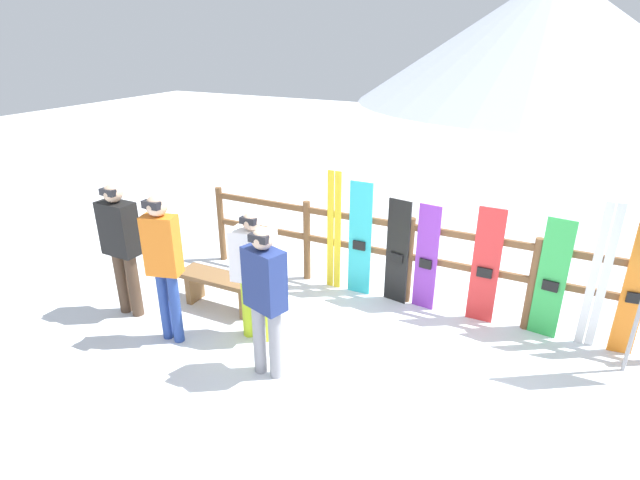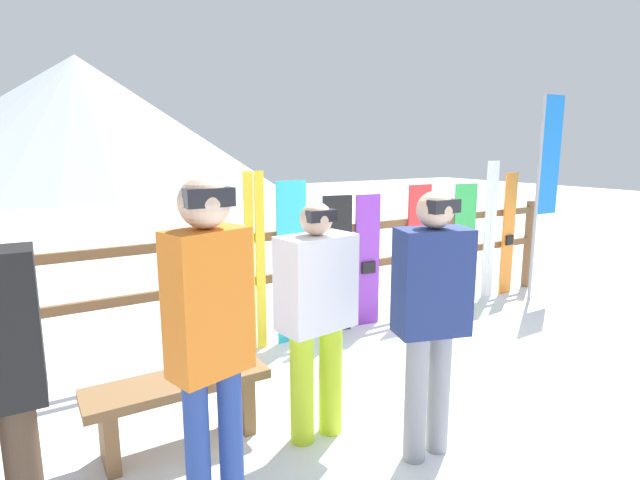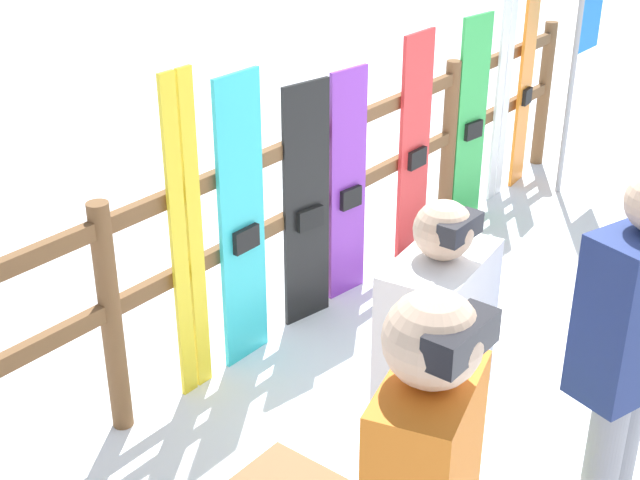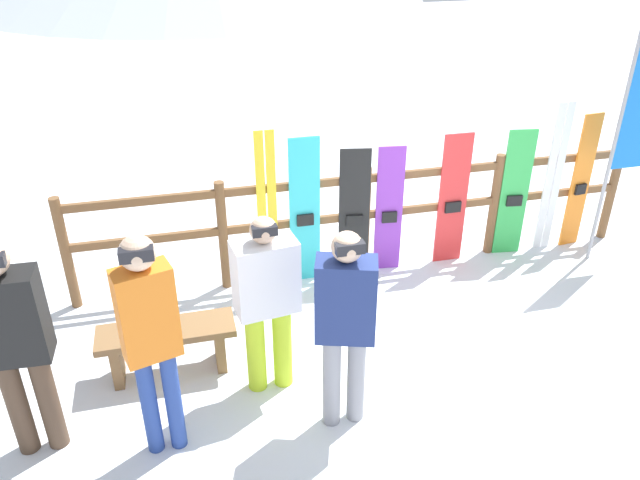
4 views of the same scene
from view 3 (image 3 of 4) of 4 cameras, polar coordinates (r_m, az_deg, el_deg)
name	(u,v)px [view 3 (image 3 of 4)]	position (r m, az deg, el deg)	size (l,w,h in m)	color
ground_plane	(568,404)	(4.69, 15.59, -10.08)	(40.00, 40.00, 0.00)	white
fence	(314,195)	(5.04, -0.36, 2.88)	(6.02, 0.10, 1.17)	brown
person_navy	(631,350)	(3.38, 19.26, -6.65)	(0.47, 0.35, 1.63)	gray
person_white	(434,374)	(3.22, 7.31, -8.47)	(0.51, 0.32, 1.55)	#B7D826
ski_pair_yellow	(187,241)	(4.26, -8.52, -0.07)	(0.19, 0.02, 1.66)	yellow
snowboard_cyan	(242,225)	(4.52, -5.01, 0.99)	(0.31, 0.05, 1.57)	#2DBFCC
snowboard_black_stripe	(307,207)	(4.91, -0.86, 2.15)	(0.31, 0.10, 1.40)	black
snowboard_purple	(348,187)	(5.19, 1.78, 3.44)	(0.28, 0.08, 1.39)	purple
snowboard_red	(415,147)	(5.72, 6.07, 5.92)	(0.32, 0.06, 1.47)	red
snowboard_green	(471,120)	(6.31, 9.65, 7.58)	(0.31, 0.09, 1.45)	green
ski_pair_white	(503,87)	(6.66, 11.66, 9.58)	(0.20, 0.02, 1.71)	white
snowboard_orange	(525,86)	(6.99, 12.99, 9.56)	(0.24, 0.07, 1.56)	orange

